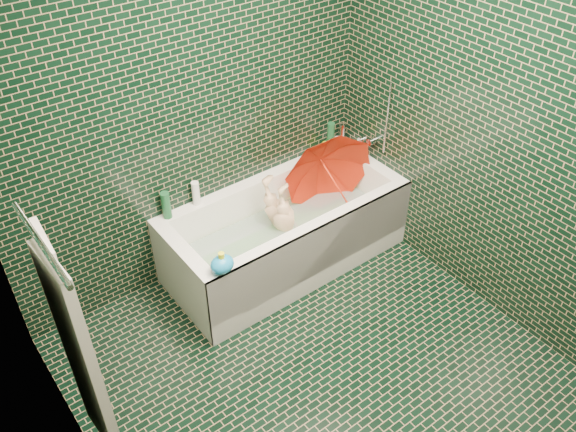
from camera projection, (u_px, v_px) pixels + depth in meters
floor at (328, 383)px, 3.65m from camera, size 2.80×2.80×0.00m
wall_back at (189, 107)px, 3.74m from camera, size 2.80×0.00×2.80m
wall_left at (73, 355)px, 2.26m from camera, size 0.00×2.80×2.80m
wall_right at (510, 135)px, 3.48m from camera, size 0.00×2.80×2.80m
bathtub at (286, 239)px, 4.36m from camera, size 1.70×0.75×0.55m
bath_mat at (285, 244)px, 4.40m from camera, size 1.35×0.47×0.01m
water at (285, 229)px, 4.31m from camera, size 1.48×0.53×0.00m
towel_rail at (40, 243)px, 2.22m from camera, size 0.02×0.58×0.02m
towel at (77, 346)px, 2.57m from camera, size 0.08×0.44×1.12m
faucet at (375, 136)px, 4.40m from camera, size 0.18×0.19×0.55m
child at (284, 225)px, 4.33m from camera, size 0.85×0.35×0.35m
umbrella at (335, 183)px, 4.34m from camera, size 0.94×0.86×0.82m
soap_bottle_a at (345, 145)px, 4.71m from camera, size 0.12×0.13×0.27m
soap_bottle_b at (341, 143)px, 4.75m from camera, size 0.09×0.09×0.19m
soap_bottle_c at (333, 146)px, 4.71m from camera, size 0.15×0.15×0.18m
bottle_right_tall at (331, 137)px, 4.59m from camera, size 0.07×0.07×0.23m
bottle_right_pump at (342, 134)px, 4.69m from camera, size 0.06×0.06×0.17m
bottle_left_tall at (166, 205)px, 3.96m from camera, size 0.07×0.07×0.19m
bottle_left_short at (196, 193)px, 4.08m from camera, size 0.06×0.06×0.18m
rubber_duck at (321, 148)px, 4.61m from camera, size 0.11×0.09×0.09m
bath_toy at (222, 264)px, 3.57m from camera, size 0.17×0.15×0.15m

